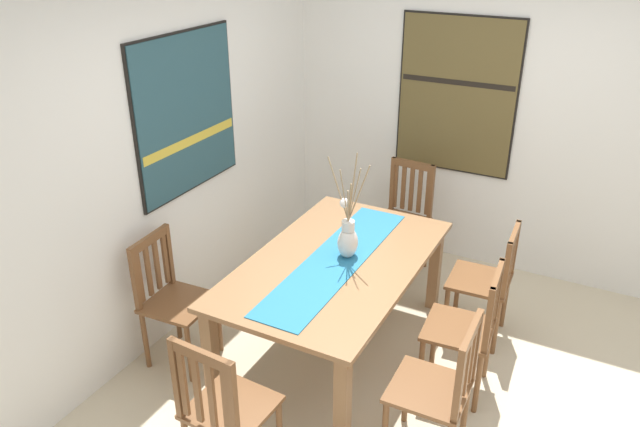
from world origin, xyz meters
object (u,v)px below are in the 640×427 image
at_px(painting_on_back_wall, 186,114).
at_px(chair_3, 224,408).
at_px(dining_table, 336,272).
at_px(chair_5, 404,215).
at_px(chair_2, 468,327).
at_px(chair_1, 488,279).
at_px(chair_4, 439,389).
at_px(painting_on_side_wall, 457,96).
at_px(centerpiece_vase, 348,237).
at_px(chair_0, 172,297).

bearing_deg(painting_on_back_wall, chair_3, -138.32).
height_order(dining_table, chair_5, chair_5).
relative_size(chair_2, chair_3, 0.95).
bearing_deg(chair_3, chair_2, -35.74).
bearing_deg(chair_1, dining_table, 125.34).
bearing_deg(painting_on_back_wall, chair_1, -73.49).
bearing_deg(chair_1, chair_4, -178.30).
xyz_separation_m(chair_4, chair_5, (1.92, 0.92, 0.02)).
relative_size(chair_2, painting_on_side_wall, 0.70).
height_order(centerpiece_vase, chair_0, centerpiece_vase).
height_order(centerpiece_vase, chair_1, centerpiece_vase).
xyz_separation_m(chair_2, chair_5, (1.29, 0.91, 0.02)).
relative_size(chair_2, painting_on_back_wall, 0.82).
distance_m(chair_5, painting_on_back_wall, 2.06).
bearing_deg(chair_1, chair_3, 154.83).
bearing_deg(painting_on_back_wall, dining_table, -90.99).
bearing_deg(chair_2, painting_on_back_wall, 89.57).
height_order(painting_on_back_wall, painting_on_side_wall, painting_on_back_wall).
distance_m(dining_table, chair_2, 0.94).
distance_m(centerpiece_vase, chair_5, 1.27).
xyz_separation_m(chair_0, chair_4, (-0.02, -1.88, -0.01)).
distance_m(dining_table, painting_on_side_wall, 1.94).
height_order(chair_0, chair_5, chair_5).
height_order(chair_4, painting_on_side_wall, painting_on_side_wall).
xyz_separation_m(dining_table, painting_on_back_wall, (0.02, 1.19, 0.94)).
relative_size(chair_4, painting_on_side_wall, 0.72).
bearing_deg(centerpiece_vase, chair_3, 177.64).
bearing_deg(centerpiece_vase, chair_4, -128.14).
relative_size(chair_0, painting_on_back_wall, 0.83).
height_order(chair_1, chair_4, chair_4).
height_order(dining_table, painting_on_side_wall, painting_on_side_wall).
relative_size(centerpiece_vase, chair_2, 0.81).
bearing_deg(chair_0, chair_5, -26.88).
bearing_deg(painting_on_side_wall, chair_0, 152.60).
distance_m(centerpiece_vase, chair_0, 1.26).
height_order(chair_4, painting_on_back_wall, painting_on_back_wall).
bearing_deg(chair_5, chair_2, -144.79).
height_order(chair_0, painting_on_side_wall, painting_on_side_wall).
height_order(chair_2, chair_3, chair_3).
relative_size(dining_table, painting_on_side_wall, 1.39).
xyz_separation_m(painting_on_back_wall, painting_on_side_wall, (1.70, -1.45, -0.10)).
height_order(chair_1, chair_2, chair_2).
bearing_deg(chair_5, painting_on_back_wall, 136.72).
distance_m(dining_table, painting_on_back_wall, 1.52).
xyz_separation_m(chair_1, chair_2, (-0.64, -0.03, 0.00)).
distance_m(dining_table, chair_0, 1.13).
relative_size(chair_1, painting_on_back_wall, 0.80).
relative_size(painting_on_back_wall, painting_on_side_wall, 0.86).
bearing_deg(chair_2, dining_table, 90.29).
distance_m(chair_1, painting_on_side_wall, 1.61).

